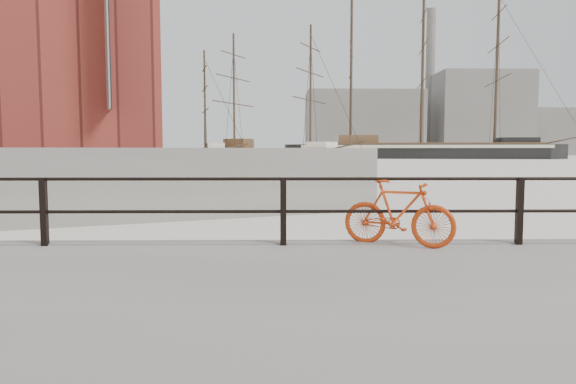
% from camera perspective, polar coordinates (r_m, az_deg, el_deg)
% --- Properties ---
extents(ground, '(400.00, 400.00, 0.00)m').
position_cam_1_polar(ground, '(8.60, 23.70, -7.46)').
color(ground, white).
rests_on(ground, ground).
extents(far_quay, '(78.44, 148.07, 1.80)m').
position_cam_1_polar(far_quay, '(87.59, -25.49, 3.73)').
color(far_quay, gray).
rests_on(far_quay, ground).
extents(guardrail, '(28.00, 0.10, 1.00)m').
position_cam_1_polar(guardrail, '(8.33, 24.32, -1.94)').
color(guardrail, black).
rests_on(guardrail, promenade).
extents(bicycle, '(1.57, 0.90, 0.98)m').
position_cam_1_polar(bicycle, '(7.64, 12.18, -2.28)').
color(bicycle, red).
rests_on(bicycle, promenade).
extents(barque_black, '(61.72, 29.07, 33.61)m').
position_cam_1_polar(barque_black, '(102.29, 14.52, 3.62)').
color(barque_black, black).
rests_on(barque_black, ground).
extents(schooner_mid, '(32.55, 24.68, 21.50)m').
position_cam_1_polar(schooner_mid, '(82.30, -1.89, 3.53)').
color(schooner_mid, white).
rests_on(schooner_mid, ground).
extents(schooner_left, '(24.63, 15.48, 17.49)m').
position_cam_1_polar(schooner_left, '(79.36, -12.87, 3.37)').
color(schooner_left, beige).
rests_on(schooner_left, ground).
extents(workboat_far, '(9.63, 9.88, 7.00)m').
position_cam_1_polar(workboat_far, '(54.42, -26.92, 2.39)').
color(workboat_far, black).
rests_on(workboat_far, ground).
extents(apartment_cream, '(24.16, 21.40, 21.20)m').
position_cam_1_polar(apartment_cream, '(78.45, -27.62, 12.02)').
color(apartment_cream, beige).
rests_on(apartment_cream, far_quay).
extents(apartment_grey, '(26.02, 22.15, 23.20)m').
position_cam_1_polar(apartment_grey, '(100.35, -26.59, 10.92)').
color(apartment_grey, '#9F9F9A').
rests_on(apartment_grey, far_quay).
extents(apartment_brick, '(27.87, 22.90, 21.20)m').
position_cam_1_polar(apartment_brick, '(123.10, -25.88, 9.24)').
color(apartment_brick, brown).
rests_on(apartment_brick, far_quay).
extents(industrial_west, '(32.00, 18.00, 18.00)m').
position_cam_1_polar(industrial_west, '(149.68, 8.29, 7.48)').
color(industrial_west, gray).
rests_on(industrial_west, ground).
extents(industrial_mid, '(26.00, 20.00, 24.00)m').
position_cam_1_polar(industrial_mid, '(163.80, 20.32, 8.05)').
color(industrial_mid, gray).
rests_on(industrial_mid, ground).
extents(industrial_east, '(20.00, 16.00, 14.00)m').
position_cam_1_polar(industrial_east, '(177.56, 26.66, 5.95)').
color(industrial_east, gray).
rests_on(industrial_east, ground).
extents(smokestack, '(2.80, 2.80, 44.00)m').
position_cam_1_polar(smokestack, '(165.33, 15.49, 11.62)').
color(smokestack, gray).
rests_on(smokestack, ground).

